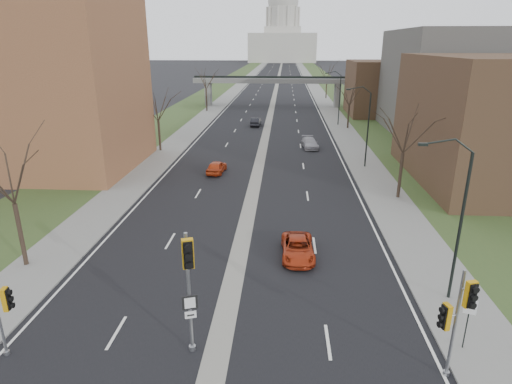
# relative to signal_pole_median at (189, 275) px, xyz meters

# --- Properties ---
(ground) EXTENTS (700.00, 700.00, 0.00)m
(ground) POSITION_rel_signal_pole_median_xyz_m (1.04, -0.76, -4.02)
(ground) COLOR black
(ground) RESTS_ON ground
(road_surface) EXTENTS (20.00, 600.00, 0.01)m
(road_surface) POSITION_rel_signal_pole_median_xyz_m (1.04, 149.24, -4.02)
(road_surface) COLOR black
(road_surface) RESTS_ON ground
(median_strip) EXTENTS (1.20, 600.00, 0.02)m
(median_strip) POSITION_rel_signal_pole_median_xyz_m (1.04, 149.24, -4.02)
(median_strip) COLOR gray
(median_strip) RESTS_ON ground
(sidewalk_right) EXTENTS (4.00, 600.00, 0.12)m
(sidewalk_right) POSITION_rel_signal_pole_median_xyz_m (13.04, 149.24, -3.96)
(sidewalk_right) COLOR gray
(sidewalk_right) RESTS_ON ground
(sidewalk_left) EXTENTS (4.00, 600.00, 0.12)m
(sidewalk_left) POSITION_rel_signal_pole_median_xyz_m (-10.96, 149.24, -3.96)
(sidewalk_left) COLOR gray
(sidewalk_left) RESTS_ON ground
(grass_verge_right) EXTENTS (8.00, 600.00, 0.10)m
(grass_verge_right) POSITION_rel_signal_pole_median_xyz_m (19.04, 149.24, -3.97)
(grass_verge_right) COLOR #2F4821
(grass_verge_right) RESTS_ON ground
(grass_verge_left) EXTENTS (8.00, 600.00, 0.10)m
(grass_verge_left) POSITION_rel_signal_pole_median_xyz_m (-16.96, 149.24, -3.97)
(grass_verge_left) COLOR #2F4821
(grass_verge_left) RESTS_ON ground
(apartment_building) EXTENTS (25.00, 16.00, 22.00)m
(apartment_building) POSITION_rel_signal_pole_median_xyz_m (-24.96, 29.24, 6.98)
(apartment_building) COLOR #99613D
(apartment_building) RESTS_ON ground
(commercial_block_near) EXTENTS (16.00, 20.00, 12.00)m
(commercial_block_near) POSITION_rel_signal_pole_median_xyz_m (25.04, 27.24, 1.98)
(commercial_block_near) COLOR brown
(commercial_block_near) RESTS_ON ground
(commercial_block_mid) EXTENTS (18.00, 22.00, 15.00)m
(commercial_block_mid) POSITION_rel_signal_pole_median_xyz_m (29.04, 51.24, 3.48)
(commercial_block_mid) COLOR #55524D
(commercial_block_mid) RESTS_ON ground
(commercial_block_far) EXTENTS (14.00, 14.00, 10.00)m
(commercial_block_far) POSITION_rel_signal_pole_median_xyz_m (23.04, 69.24, 0.98)
(commercial_block_far) COLOR brown
(commercial_block_far) RESTS_ON ground
(pedestrian_bridge) EXTENTS (34.00, 3.00, 6.45)m
(pedestrian_bridge) POSITION_rel_signal_pole_median_xyz_m (1.04, 79.24, 0.82)
(pedestrian_bridge) COLOR slate
(pedestrian_bridge) RESTS_ON ground
(capitol) EXTENTS (48.00, 42.00, 55.75)m
(capitol) POSITION_rel_signal_pole_median_xyz_m (1.04, 319.24, 14.58)
(capitol) COLOR beige
(capitol) RESTS_ON ground
(streetlight_near) EXTENTS (2.61, 0.20, 8.70)m
(streetlight_near) POSITION_rel_signal_pole_median_xyz_m (12.03, 5.24, 2.93)
(streetlight_near) COLOR black
(streetlight_near) RESTS_ON sidewalk_right
(streetlight_mid) EXTENTS (2.61, 0.20, 8.70)m
(streetlight_mid) POSITION_rel_signal_pole_median_xyz_m (12.03, 31.24, 2.93)
(streetlight_mid) COLOR black
(streetlight_mid) RESTS_ON sidewalk_right
(streetlight_far) EXTENTS (2.61, 0.20, 8.70)m
(streetlight_far) POSITION_rel_signal_pole_median_xyz_m (12.03, 57.24, 2.93)
(streetlight_far) COLOR black
(streetlight_far) RESTS_ON sidewalk_right
(tree_left_a) EXTENTS (7.20, 7.20, 9.40)m
(tree_left_a) POSITION_rel_signal_pole_median_xyz_m (-11.96, 7.24, 2.61)
(tree_left_a) COLOR #382B21
(tree_left_a) RESTS_ON sidewalk_left
(tree_left_b) EXTENTS (6.75, 6.75, 8.81)m
(tree_left_b) POSITION_rel_signal_pole_median_xyz_m (-11.96, 37.24, 2.20)
(tree_left_b) COLOR #382B21
(tree_left_b) RESTS_ON sidewalk_left
(tree_left_c) EXTENTS (7.65, 7.65, 9.99)m
(tree_left_c) POSITION_rel_signal_pole_median_xyz_m (-11.96, 71.24, 3.02)
(tree_left_c) COLOR #382B21
(tree_left_c) RESTS_ON sidewalk_left
(tree_right_a) EXTENTS (7.20, 7.20, 9.40)m
(tree_right_a) POSITION_rel_signal_pole_median_xyz_m (14.04, 21.24, 2.61)
(tree_right_a) COLOR #382B21
(tree_right_a) RESTS_ON sidewalk_right
(tree_right_b) EXTENTS (6.30, 6.30, 8.22)m
(tree_right_b) POSITION_rel_signal_pole_median_xyz_m (14.04, 54.24, 1.80)
(tree_right_b) COLOR #382B21
(tree_right_b) RESTS_ON sidewalk_right
(tree_right_c) EXTENTS (7.65, 7.65, 9.99)m
(tree_right_c) POSITION_rel_signal_pole_median_xyz_m (14.04, 94.24, 3.02)
(tree_right_c) COLOR #382B21
(tree_right_c) RESTS_ON sidewalk_right
(signal_pole_median) EXTENTS (0.79, 0.97, 5.77)m
(signal_pole_median) POSITION_rel_signal_pole_median_xyz_m (0.00, 0.00, 0.00)
(signal_pole_median) COLOR gray
(signal_pole_median) RESTS_ON ground
(signal_pole_right) EXTENTS (1.08, 0.83, 4.94)m
(signal_pole_right) POSITION_rel_signal_pole_median_xyz_m (10.63, -0.75, -0.79)
(signal_pole_right) COLOR gray
(signal_pole_right) RESTS_ON ground
(speed_limit_sign) EXTENTS (0.51, 0.21, 2.47)m
(speed_limit_sign) POSITION_rel_signal_pole_median_xyz_m (12.02, 1.13, -2.21)
(speed_limit_sign) COLOR black
(speed_limit_sign) RESTS_ON sidewalk_right
(car_left_near) EXTENTS (1.95, 4.05, 1.33)m
(car_left_near) POSITION_rel_signal_pole_median_xyz_m (-3.27, 28.00, -3.36)
(car_left_near) COLOR #B93915
(car_left_near) RESTS_ON ground
(car_left_far) EXTENTS (1.61, 4.18, 1.36)m
(car_left_far) POSITION_rel_signal_pole_median_xyz_m (-0.96, 55.73, -3.34)
(car_left_far) COLOR black
(car_left_far) RESTS_ON ground
(car_right_near) EXTENTS (2.16, 4.46, 1.22)m
(car_right_near) POSITION_rel_signal_pole_median_xyz_m (4.84, 9.57, -3.41)
(car_right_near) COLOR #A52D11
(car_right_near) RESTS_ON ground
(car_right_mid) EXTENTS (2.34, 4.73, 1.32)m
(car_right_mid) POSITION_rel_signal_pole_median_xyz_m (7.21, 40.19, -3.36)
(car_right_mid) COLOR gray
(car_right_mid) RESTS_ON ground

